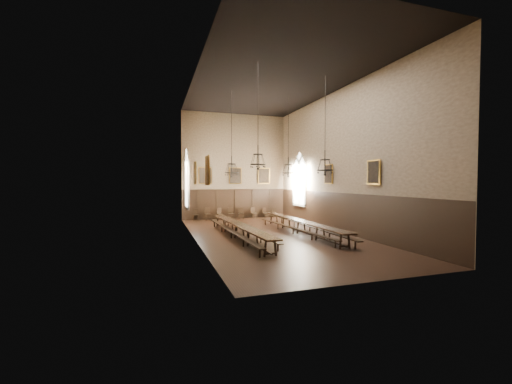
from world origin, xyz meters
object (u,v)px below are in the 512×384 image
bench_right_outer (310,228)px  chair_3 (231,216)px  table_right (301,227)px  chandelier_back_left (232,167)px  chair_2 (220,216)px  chair_1 (208,216)px  chandelier_back_right (288,168)px  chandelier_front_right (325,164)px  chair_0 (196,217)px  bench_right_inner (293,230)px  bench_left_inner (248,232)px  bench_left_outer (231,233)px  chair_7 (275,215)px  table_left (239,231)px  chair_6 (265,215)px  chandelier_front_left (258,156)px  chair_4 (241,215)px  chair_5 (254,215)px

bench_right_outer → chair_3: chair_3 is taller
table_right → chandelier_back_left: chandelier_back_left is taller
table_right → chair_2: chair_2 is taller
chair_1 → chair_3: (1.98, 0.07, -0.02)m
chandelier_back_right → chandelier_front_right: (0.40, -4.06, 0.03)m
chair_0 → chandelier_front_right: (5.78, -10.58, 3.88)m
bench_right_outer → chair_0: bearing=124.9°
chair_2 → chair_1: bearing=169.8°
chair_2 → chandelier_back_right: (3.36, -6.54, 3.85)m
bench_right_inner → chair_0: chair_0 is taller
chair_0 → chandelier_front_right: bearing=-52.1°
bench_right_inner → chair_3: 8.68m
bench_left_inner → bench_right_outer: (3.95, -0.22, 0.03)m
chair_1 → chair_2: chair_1 is taller
bench_left_outer → chair_7: chair_7 is taller
table_left → table_right: (4.04, 0.34, 0.00)m
table_left → table_right: size_ratio=1.00×
bench_left_outer → chair_7: 10.56m
chair_1 → chandelier_back_right: 8.66m
bench_right_inner → chair_7: 8.73m
bench_right_inner → table_right: bearing=10.2°
chair_7 → chandelier_front_right: 11.30m
bench_right_inner → chair_6: bearing=81.9°
bench_left_outer → chair_3: bearing=76.8°
chair_1 → chandelier_back_left: 7.35m
table_left → chair_1: (-0.40, 8.64, -0.09)m
chandelier_front_left → chair_2: bearing=88.1°
bench_right_inner → chandelier_back_left: chandelier_back_left is taller
bench_left_inner → chandelier_front_left: bearing=-96.7°
chair_1 → chair_4: (2.86, 0.06, -0.02)m
chair_7 → chair_5: bearing=-167.3°
bench_left_outer → chandelier_front_left: 4.96m
bench_left_outer → chair_6: (5.12, 8.73, -0.03)m
bench_right_outer → chandelier_back_right: size_ratio=1.95×
bench_left_inner → chair_6: bearing=64.0°
chair_2 → chair_7: bearing=-18.4°
chair_4 → chair_7: size_ratio=1.11×
table_left → chair_3: bearing=79.8°
bench_right_outer → chair_1: 9.78m
bench_left_inner → chandelier_front_right: (3.78, -2.27, 3.90)m
chair_3 → chair_5: (2.00, -0.06, -0.01)m
table_right → chandelier_front_right: bearing=-80.8°
bench_right_inner → chair_1: 9.25m
chair_6 → bench_right_outer: bearing=-110.0°
bench_left_inner → chandelier_back_right: chandelier_back_right is taller
chair_0 → chandelier_back_left: bearing=-67.3°
chandelier_front_left → bench_left_outer: bearing=105.3°
chair_5 → bench_left_outer: bearing=-129.4°
chair_7 → chair_0: bearing=-169.5°
table_left → chair_3: size_ratio=10.42×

